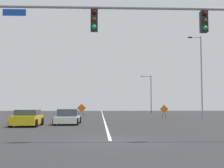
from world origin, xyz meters
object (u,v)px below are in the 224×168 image
object	(u,v)px
traffic_signal_assembly	(199,31)
street_lamp_mid_left	(150,92)
construction_sign_median_far	(164,110)
construction_sign_median_near	(82,109)
street_lamp_mid_right	(201,74)
car_yellow_near	(27,118)
car_white_passing	(68,117)

from	to	relation	value
traffic_signal_assembly	street_lamp_mid_left	xyz separation A→B (m)	(7.14, 56.46, -0.35)
construction_sign_median_far	construction_sign_median_near	xyz separation A→B (m)	(-10.68, 6.26, 0.12)
street_lamp_mid_right	street_lamp_mid_left	world-z (taller)	street_lamp_mid_right
car_yellow_near	car_white_passing	bearing A→B (deg)	38.17
car_yellow_near	car_white_passing	distance (m)	3.87
street_lamp_mid_right	car_white_passing	size ratio (longest dim) A/B	2.32
street_lamp_mid_right	construction_sign_median_far	world-z (taller)	street_lamp_mid_right
street_lamp_mid_right	construction_sign_median_far	bearing A→B (deg)	148.16
traffic_signal_assembly	construction_sign_median_far	bearing A→B (deg)	82.08
street_lamp_mid_left	construction_sign_median_far	bearing A→B (deg)	-96.71
street_lamp_mid_left	car_white_passing	distance (m)	46.11
street_lamp_mid_left	construction_sign_median_near	distance (m)	31.08
construction_sign_median_far	car_yellow_near	xyz separation A→B (m)	(-13.93, -12.40, -0.49)
traffic_signal_assembly	construction_sign_median_far	world-z (taller)	traffic_signal_assembly
construction_sign_median_far	construction_sign_median_near	size ratio (longest dim) A/B	0.90
street_lamp_mid_left	construction_sign_median_near	size ratio (longest dim) A/B	4.45
traffic_signal_assembly	car_white_passing	size ratio (longest dim) A/B	3.78
car_white_passing	construction_sign_median_far	bearing A→B (deg)	42.59
car_yellow_near	street_lamp_mid_left	bearing A→B (deg)	68.71
traffic_signal_assembly	street_lamp_mid_right	world-z (taller)	street_lamp_mid_right
car_yellow_near	car_white_passing	xyz separation A→B (m)	(3.04, 2.39, -0.03)
traffic_signal_assembly	construction_sign_median_near	size ratio (longest dim) A/B	8.11
construction_sign_median_near	car_yellow_near	world-z (taller)	construction_sign_median_near
construction_sign_median_far	car_white_passing	size ratio (longest dim) A/B	0.42
street_lamp_mid_right	street_lamp_mid_left	bearing A→B (deg)	89.97
traffic_signal_assembly	construction_sign_median_near	distance (m)	30.48
traffic_signal_assembly	car_white_passing	world-z (taller)	traffic_signal_assembly
traffic_signal_assembly	car_yellow_near	bearing A→B (deg)	135.30
traffic_signal_assembly	street_lamp_mid_left	world-z (taller)	street_lamp_mid_left
street_lamp_mid_right	street_lamp_mid_left	size ratio (longest dim) A/B	1.12
construction_sign_median_far	car_yellow_near	size ratio (longest dim) A/B	0.45
construction_sign_median_near	car_white_passing	distance (m)	16.28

